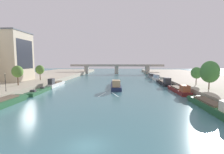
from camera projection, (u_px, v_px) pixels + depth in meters
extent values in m
plane|color=#42757F|center=(87.00, 146.00, 17.44)|extent=(400.00, 400.00, 0.00)
cube|color=#B2A893|center=(25.00, 80.00, 74.44)|extent=(36.00, 170.00, 1.80)
cube|color=#B2A893|center=(207.00, 81.00, 69.56)|extent=(36.00, 170.00, 1.80)
cube|color=#1E284C|center=(116.00, 86.00, 57.50)|extent=(4.31, 17.61, 1.12)
cube|color=#1E284C|center=(115.00, 82.00, 66.52)|extent=(3.18, 1.42, 0.93)
cube|color=#1E284C|center=(116.00, 84.00, 57.44)|extent=(4.38, 17.61, 0.06)
cube|color=tan|center=(116.00, 83.00, 51.44)|extent=(2.66, 3.63, 2.09)
cube|color=black|center=(116.00, 82.00, 53.15)|extent=(1.97, 0.15, 0.59)
cube|color=brown|center=(116.00, 83.00, 59.16)|extent=(3.09, 9.21, 0.36)
cylinder|color=#232328|center=(118.00, 85.00, 52.18)|extent=(0.07, 0.07, 1.10)
cube|color=silver|center=(115.00, 95.00, 44.71)|extent=(2.33, 5.78, 0.03)
cube|color=silver|center=(102.00, 95.00, 44.71)|extent=(1.66, 5.93, 0.03)
cube|color=#235633|center=(22.00, 96.00, 39.21)|extent=(2.63, 1.28, 1.02)
cube|color=brown|center=(2.00, 99.00, 32.57)|extent=(2.20, 8.15, 0.36)
cube|color=#235633|center=(39.00, 91.00, 47.00)|extent=(2.83, 11.47, 0.94)
cube|color=#235633|center=(47.00, 88.00, 53.00)|extent=(2.33, 1.29, 0.83)
cube|color=#235633|center=(39.00, 90.00, 46.95)|extent=(2.87, 11.47, 0.06)
cube|color=#38383D|center=(43.00, 88.00, 49.42)|extent=(1.24, 0.94, 0.40)
cube|color=#38383D|center=(33.00, 91.00, 43.75)|extent=(1.36, 1.15, 0.48)
cylinder|color=#232328|center=(34.00, 90.00, 43.48)|extent=(0.07, 0.07, 1.10)
cube|color=silver|center=(56.00, 85.00, 60.20)|extent=(2.07, 11.88, 1.20)
cube|color=silver|center=(62.00, 82.00, 66.44)|extent=(1.95, 1.25, 0.97)
cube|color=silver|center=(56.00, 83.00, 60.14)|extent=(2.11, 11.88, 0.06)
cube|color=#38383D|center=(51.00, 81.00, 56.03)|extent=(1.54, 2.38, 2.05)
cube|color=black|center=(53.00, 80.00, 57.19)|extent=(1.23, 0.03, 0.57)
cube|color=brown|center=(57.00, 82.00, 61.30)|extent=(1.61, 6.18, 0.36)
cylinder|color=#232328|center=(53.00, 83.00, 56.53)|extent=(0.07, 0.07, 1.10)
cube|color=#235633|center=(212.00, 107.00, 30.17)|extent=(3.17, 15.70, 1.16)
cube|color=#235633|center=(194.00, 97.00, 38.27)|extent=(2.81, 1.28, 0.95)
cube|color=#235633|center=(213.00, 104.00, 30.11)|extent=(3.23, 15.70, 0.06)
cube|color=brown|center=(208.00, 101.00, 31.64)|extent=(2.42, 8.17, 0.36)
cube|color=maroon|center=(179.00, 91.00, 48.00)|extent=(2.70, 13.02, 1.02)
cube|color=maroon|center=(172.00, 87.00, 54.81)|extent=(2.54, 1.23, 0.87)
cube|color=maroon|center=(179.00, 89.00, 47.95)|extent=(2.75, 13.02, 0.06)
cube|color=#9E5133|center=(185.00, 88.00, 43.47)|extent=(2.01, 2.61, 1.72)
cube|color=black|center=(183.00, 87.00, 44.74)|extent=(1.60, 0.03, 0.48)
cube|color=brown|center=(177.00, 88.00, 49.22)|extent=(2.10, 6.77, 0.36)
cylinder|color=#232328|center=(186.00, 89.00, 43.99)|extent=(0.07, 0.07, 1.10)
cube|color=black|center=(164.00, 83.00, 64.93)|extent=(3.12, 14.43, 0.98)
cube|color=black|center=(160.00, 81.00, 72.41)|extent=(2.81, 1.25, 0.85)
cube|color=black|center=(164.00, 82.00, 64.88)|extent=(3.18, 14.43, 0.06)
cube|color=#38383D|center=(167.00, 81.00, 59.91)|extent=(2.24, 2.91, 2.19)
cube|color=black|center=(166.00, 79.00, 61.32)|extent=(1.77, 0.05, 0.61)
cube|color=brown|center=(163.00, 81.00, 66.29)|extent=(2.39, 7.51, 0.36)
cylinder|color=#232328|center=(168.00, 82.00, 60.50)|extent=(0.07, 0.07, 1.10)
cube|color=silver|center=(156.00, 79.00, 79.25)|extent=(2.10, 9.37, 1.20)
cube|color=silver|center=(154.00, 78.00, 84.23)|extent=(1.93, 1.27, 0.97)
cube|color=silver|center=(156.00, 78.00, 79.19)|extent=(2.14, 9.37, 0.06)
cube|color=#9EBCD6|center=(156.00, 76.00, 78.64)|extent=(1.71, 6.00, 1.56)
cube|color=#4C4C51|center=(156.00, 75.00, 78.56)|extent=(1.83, 6.18, 0.08)
cylinder|color=#232328|center=(158.00, 77.00, 76.32)|extent=(0.07, 0.07, 1.10)
cube|color=gray|center=(151.00, 77.00, 92.00)|extent=(2.30, 11.04, 1.02)
cube|color=gray|center=(149.00, 76.00, 97.82)|extent=(2.17, 1.22, 0.88)
cube|color=gray|center=(151.00, 76.00, 91.95)|extent=(2.35, 11.04, 0.06)
cube|color=#38383D|center=(151.00, 75.00, 91.34)|extent=(1.88, 7.07, 1.33)
cube|color=#4C4C51|center=(151.00, 74.00, 91.27)|extent=(2.02, 7.28, 0.08)
cylinder|color=#232328|center=(153.00, 75.00, 88.58)|extent=(0.07, 0.07, 1.10)
cylinder|color=brown|center=(18.00, 80.00, 50.10)|extent=(0.34, 0.34, 3.33)
ellipsoid|color=#568438|center=(17.00, 72.00, 49.84)|extent=(3.28, 3.28, 3.69)
cylinder|color=brown|center=(40.00, 76.00, 64.57)|extent=(0.32, 0.32, 3.19)
ellipsoid|color=#568438|center=(40.00, 70.00, 64.32)|extent=(3.33, 3.33, 3.65)
cylinder|color=brown|center=(209.00, 84.00, 43.01)|extent=(0.29, 0.29, 3.10)
ellipsoid|color=#427F3D|center=(210.00, 72.00, 42.70)|extent=(4.77, 4.77, 5.88)
cylinder|color=brown|center=(196.00, 80.00, 51.64)|extent=(0.26, 0.26, 2.80)
ellipsoid|color=#427F3D|center=(197.00, 73.00, 51.41)|extent=(3.43, 3.43, 3.74)
cylinder|color=black|center=(5.00, 83.00, 40.02)|extent=(0.11, 0.11, 4.33)
sphere|color=#EAE5C6|center=(5.00, 74.00, 39.80)|extent=(0.28, 0.28, 0.28)
cylinder|color=black|center=(6.00, 91.00, 40.22)|extent=(0.22, 0.22, 0.20)
cube|color=beige|center=(7.00, 57.00, 62.17)|extent=(15.02, 12.59, 18.55)
cube|color=#565B66|center=(5.00, 32.00, 61.25)|extent=(15.47, 12.97, 0.50)
cube|color=#232833|center=(25.00, 54.00, 61.63)|extent=(0.04, 10.07, 11.13)
cube|color=#9E998E|center=(117.00, 66.00, 121.27)|extent=(70.21, 4.40, 0.60)
cube|color=#9E998E|center=(117.00, 65.00, 119.21)|extent=(70.21, 0.30, 0.90)
cube|color=#9E998E|center=(117.00, 65.00, 123.19)|extent=(70.21, 0.30, 0.90)
cube|color=#9E998E|center=(87.00, 70.00, 122.94)|extent=(2.80, 3.60, 5.65)
cube|color=#9E998E|center=(117.00, 70.00, 121.57)|extent=(2.80, 3.60, 5.65)
cube|color=#9E998E|center=(147.00, 70.00, 120.20)|extent=(2.80, 3.60, 5.65)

